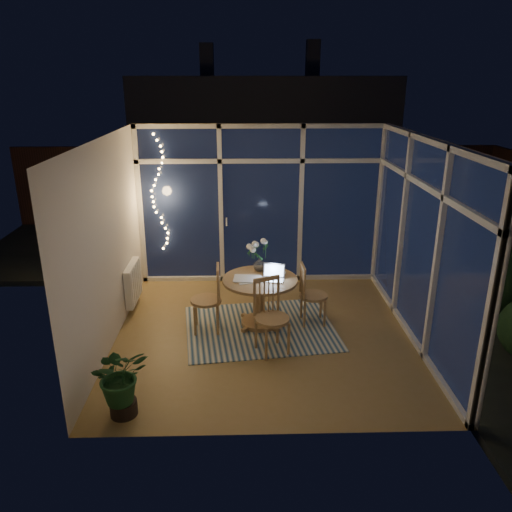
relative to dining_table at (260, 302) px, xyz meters
name	(u,v)px	position (x,y,z in m)	size (l,w,h in m)	color
floor	(266,334)	(0.07, -0.28, -0.35)	(4.00, 4.00, 0.00)	olive
ceiling	(267,138)	(0.07, -0.28, 2.25)	(4.00, 4.00, 0.00)	white
wall_back	(261,205)	(0.07, 1.72, 0.95)	(4.00, 0.04, 2.60)	silver
wall_front	(277,314)	(0.07, -2.28, 0.95)	(4.00, 0.04, 2.60)	silver
wall_left	(107,245)	(-1.93, -0.28, 0.95)	(0.04, 4.00, 2.60)	silver
wall_right	(423,242)	(2.07, -0.28, 0.95)	(0.04, 4.00, 2.60)	silver
window_wall_back	(261,205)	(0.07, 1.68, 0.95)	(4.00, 0.10, 2.60)	silver
window_wall_right	(420,242)	(2.03, -0.28, 0.95)	(0.10, 4.00, 2.60)	silver
radiator	(133,283)	(-1.87, 0.62, 0.05)	(0.10, 0.70, 0.58)	white
fairy_lights	(158,194)	(-1.58, 1.60, 1.17)	(0.24, 0.10, 1.85)	#EAAF5D
garden_patio	(278,231)	(0.57, 4.72, -0.41)	(12.00, 6.00, 0.10)	black
garden_fence	(255,185)	(0.07, 5.22, 0.55)	(11.00, 0.08, 1.80)	#332012
neighbour_roof	(263,117)	(0.37, 8.22, 1.85)	(7.00, 3.00, 2.20)	#30323A
garden_shrubs	(217,230)	(-0.73, 3.12, 0.10)	(0.90, 0.90, 0.90)	black
rug	(260,328)	(0.00, -0.10, -0.34)	(2.02, 1.62, 0.01)	beige
dining_table	(260,302)	(0.00, 0.00, 0.00)	(1.03, 1.03, 0.70)	olive
chair_left	(206,299)	(-0.73, -0.14, 0.13)	(0.44, 0.44, 0.95)	olive
chair_right	(314,294)	(0.74, 0.04, 0.09)	(0.41, 0.41, 0.89)	olive
chair_front	(272,317)	(0.13, -0.73, 0.14)	(0.45, 0.45, 0.97)	olive
laptop	(273,273)	(0.17, -0.06, 0.46)	(0.30, 0.26, 0.22)	silver
flower_vase	(260,264)	(0.00, 0.30, 0.46)	(0.20, 0.20, 0.21)	silver
bowl	(281,273)	(0.29, 0.13, 0.37)	(0.15, 0.15, 0.04)	silver
newspapers	(248,279)	(-0.16, -0.03, 0.36)	(0.36, 0.27, 0.02)	white
phone	(258,281)	(-0.03, -0.10, 0.35)	(0.11, 0.05, 0.01)	black
potted_plant	(121,383)	(-1.47, -1.93, 0.03)	(0.54, 0.47, 0.76)	#194621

